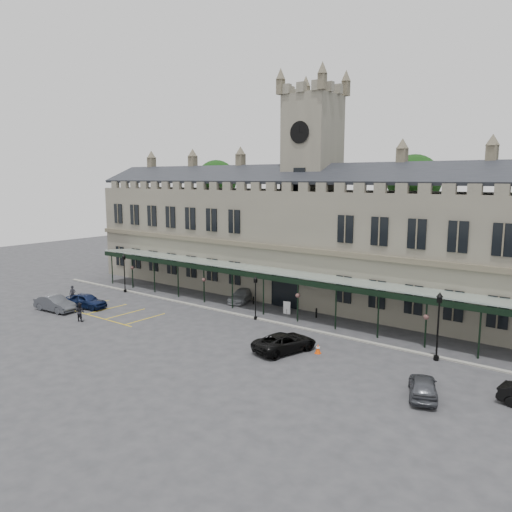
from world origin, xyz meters
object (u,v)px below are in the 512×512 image
Objects in this scene: station_building at (310,241)px; car_taxi at (242,295)px; car_right_a at (423,386)px; lamp_post_right at (438,320)px; person_a at (73,294)px; lamp_post_mid at (256,294)px; car_left_a at (86,301)px; car_left_b at (55,303)px; sign_board at (287,308)px; person_b at (80,312)px; traffic_cone at (318,349)px; lamp_post_left at (124,270)px; clock_tower at (312,180)px; car_van at (285,342)px.

car_taxi is (-5.00, -5.91, -5.80)m from station_building.
car_right_a reaches higher than car_taxi.
lamp_post_right is 2.75× the size of person_a.
lamp_post_mid is 18.16m from car_left_a.
station_building is 27.57m from car_left_b.
car_left_b is at bearing 139.03° from car_left_a.
person_b reaches higher than sign_board.
car_taxi reaches higher than traffic_cone.
lamp_post_right is (36.43, -0.18, 0.34)m from lamp_post_left.
sign_board is at bearing -147.33° from person_b.
traffic_cone is 0.39× the size of person_a.
lamp_post_mid is 0.82× the size of lamp_post_right.
sign_board reaches higher than traffic_cone.
clock_tower is at bearing 6.03° from person_a.
car_right_a is at bearing -17.02° from traffic_cone.
car_left_b is (-27.45, -5.46, 0.43)m from traffic_cone.
person_b is at bearing -15.47° from car_right_a.
lamp_post_left is 2.44× the size of person_a.
lamp_post_mid is 3.35× the size of sign_board.
sign_board is (-15.90, 3.86, -2.45)m from lamp_post_right.
car_left_b reaches higher than sign_board.
station_building reaches higher than lamp_post_right.
traffic_cone is 29.20m from person_a.
clock_tower is 4.70× the size of car_van.
car_van is 1.28× the size of car_right_a.
traffic_cone is (9.95, -15.07, -6.11)m from station_building.
car_taxi is 18.28m from person_a.
car_left_b is 19.24m from car_taxi.
car_left_b is at bearing 26.11° from car_van.
lamp_post_mid reaches higher than car_van.
person_a reaches higher than car_left_b.
station_building reaches higher than lamp_post_mid.
lamp_post_left reaches higher than lamp_post_mid.
station_building is 32.01× the size of person_a.
lamp_post_right is at bearing -135.92° from car_van.
lamp_post_mid is 10.71m from traffic_cone.
station_building is 11.62× the size of lamp_post_right.
lamp_post_left is 1.11× the size of car_right_a.
lamp_post_right is 0.98× the size of car_van.
sign_board is at bearing -26.85° from car_taxi.
car_van is at bearing -55.67° from car_taxi.
car_left_a is at bearing -149.24° from car_taxi.
traffic_cone is at bearing -56.72° from clock_tower.
lamp_post_mid is 0.88× the size of car_left_b.
clock_tower is 5.41× the size of lamp_post_left.
sign_board is 0.28× the size of car_left_a.
traffic_cone is 0.41× the size of person_b.
lamp_post_right is 37.41m from person_a.
traffic_cone is (9.95, -15.16, -12.75)m from clock_tower.
lamp_post_left is at bearing 179.72° from lamp_post_right.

